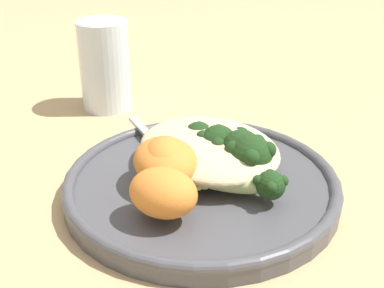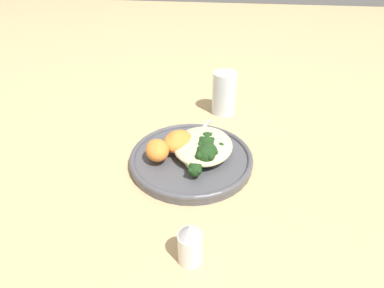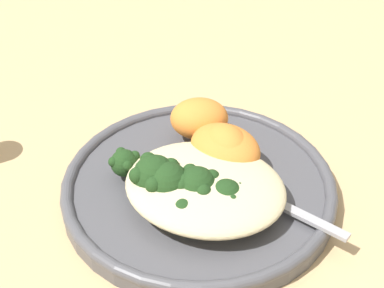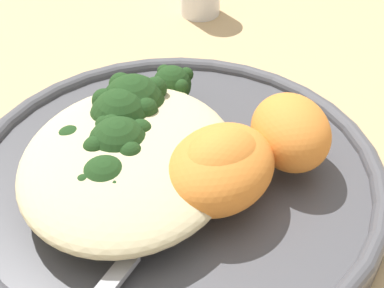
{
  "view_description": "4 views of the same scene",
  "coord_description": "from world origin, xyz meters",
  "px_view_note": "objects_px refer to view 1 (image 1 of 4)",
  "views": [
    {
      "loc": [
        0.33,
        -0.3,
        0.28
      ],
      "look_at": [
        0.01,
        -0.02,
        0.06
      ],
      "focal_mm": 50.0,
      "sensor_mm": 36.0,
      "label": 1
    },
    {
      "loc": [
        0.52,
        0.07,
        0.39
      ],
      "look_at": [
        0.02,
        -0.01,
        0.05
      ],
      "focal_mm": 28.0,
      "sensor_mm": 36.0,
      "label": 2
    },
    {
      "loc": [
        -0.15,
        0.41,
        0.42
      ],
      "look_at": [
        0.03,
        -0.03,
        0.05
      ],
      "focal_mm": 60.0,
      "sensor_mm": 36.0,
      "label": 3
    },
    {
      "loc": [
        -0.26,
        -0.08,
        0.28
      ],
      "look_at": [
        0.02,
        -0.02,
        0.04
      ],
      "focal_mm": 60.0,
      "sensor_mm": 36.0,
      "label": 4
    }
  ],
  "objects_px": {
    "water_glass": "(105,65)",
    "broccoli_stalk_2": "(234,155)",
    "sweet_potato_chunk_0": "(167,161)",
    "plate": "(202,185)",
    "sweet_potato_chunk_2": "(167,162)",
    "broccoli_stalk_5": "(199,146)",
    "spoon": "(161,147)",
    "broccoli_stalk_0": "(244,182)",
    "broccoli_stalk_4": "(215,149)",
    "broccoli_stalk_3": "(230,150)",
    "sweet_potato_chunk_1": "(163,193)",
    "broccoli_stalk_1": "(244,158)",
    "broccoli_stalk_6": "(185,159)",
    "quinoa_mound": "(210,149)"
  },
  "relations": [
    {
      "from": "quinoa_mound",
      "to": "broccoli_stalk_6",
      "type": "bearing_deg",
      "value": -101.46
    },
    {
      "from": "broccoli_stalk_3",
      "to": "sweet_potato_chunk_1",
      "type": "xyz_separation_m",
      "value": [
        0.03,
        -0.11,
        0.01
      ]
    },
    {
      "from": "broccoli_stalk_2",
      "to": "broccoli_stalk_5",
      "type": "height_order",
      "value": "broccoli_stalk_2"
    },
    {
      "from": "quinoa_mound",
      "to": "sweet_potato_chunk_1",
      "type": "xyz_separation_m",
      "value": [
        0.04,
        -0.09,
        0.01
      ]
    },
    {
      "from": "sweet_potato_chunk_2",
      "to": "plate",
      "type": "bearing_deg",
      "value": 66.46
    },
    {
      "from": "broccoli_stalk_2",
      "to": "broccoli_stalk_1",
      "type": "bearing_deg",
      "value": -87.1
    },
    {
      "from": "broccoli_stalk_0",
      "to": "broccoli_stalk_2",
      "type": "relative_size",
      "value": 1.0
    },
    {
      "from": "broccoli_stalk_4",
      "to": "sweet_potato_chunk_1",
      "type": "distance_m",
      "value": 0.09
    },
    {
      "from": "sweet_potato_chunk_0",
      "to": "plate",
      "type": "bearing_deg",
      "value": 68.54
    },
    {
      "from": "plate",
      "to": "broccoli_stalk_1",
      "type": "relative_size",
      "value": 3.08
    },
    {
      "from": "broccoli_stalk_1",
      "to": "broccoli_stalk_4",
      "type": "xyz_separation_m",
      "value": [
        -0.03,
        -0.0,
        -0.0
      ]
    },
    {
      "from": "broccoli_stalk_1",
      "to": "broccoli_stalk_0",
      "type": "bearing_deg",
      "value": -116.66
    },
    {
      "from": "sweet_potato_chunk_1",
      "to": "broccoli_stalk_5",
      "type": "bearing_deg",
      "value": 121.07
    },
    {
      "from": "broccoli_stalk_0",
      "to": "sweet_potato_chunk_1",
      "type": "height_order",
      "value": "sweet_potato_chunk_1"
    },
    {
      "from": "broccoli_stalk_5",
      "to": "sweet_potato_chunk_0",
      "type": "bearing_deg",
      "value": 147.4
    },
    {
      "from": "plate",
      "to": "broccoli_stalk_2",
      "type": "height_order",
      "value": "broccoli_stalk_2"
    },
    {
      "from": "broccoli_stalk_0",
      "to": "sweet_potato_chunk_0",
      "type": "relative_size",
      "value": 1.66
    },
    {
      "from": "broccoli_stalk_0",
      "to": "broccoli_stalk_4",
      "type": "distance_m",
      "value": 0.06
    },
    {
      "from": "quinoa_mound",
      "to": "broccoli_stalk_2",
      "type": "xyz_separation_m",
      "value": [
        0.03,
        0.0,
        0.0
      ]
    },
    {
      "from": "sweet_potato_chunk_0",
      "to": "broccoli_stalk_3",
      "type": "bearing_deg",
      "value": 82.9
    },
    {
      "from": "broccoli_stalk_3",
      "to": "sweet_potato_chunk_0",
      "type": "xyz_separation_m",
      "value": [
        -0.01,
        -0.07,
        0.01
      ]
    },
    {
      "from": "broccoli_stalk_0",
      "to": "plate",
      "type": "bearing_deg",
      "value": 156.93
    },
    {
      "from": "broccoli_stalk_1",
      "to": "broccoli_stalk_4",
      "type": "height_order",
      "value": "broccoli_stalk_1"
    },
    {
      "from": "quinoa_mound",
      "to": "broccoli_stalk_4",
      "type": "xyz_separation_m",
      "value": [
        0.01,
        0.0,
        0.0
      ]
    },
    {
      "from": "broccoli_stalk_5",
      "to": "sweet_potato_chunk_2",
      "type": "height_order",
      "value": "sweet_potato_chunk_2"
    },
    {
      "from": "spoon",
      "to": "plate",
      "type": "bearing_deg",
      "value": -165.78
    },
    {
      "from": "spoon",
      "to": "water_glass",
      "type": "height_order",
      "value": "water_glass"
    },
    {
      "from": "broccoli_stalk_2",
      "to": "sweet_potato_chunk_2",
      "type": "relative_size",
      "value": 1.23
    },
    {
      "from": "water_glass",
      "to": "broccoli_stalk_2",
      "type": "bearing_deg",
      "value": -5.55
    },
    {
      "from": "plate",
      "to": "broccoli_stalk_0",
      "type": "xyz_separation_m",
      "value": [
        0.05,
        0.01,
        0.02
      ]
    },
    {
      "from": "spoon",
      "to": "broccoli_stalk_0",
      "type": "bearing_deg",
      "value": -161.99
    },
    {
      "from": "broccoli_stalk_2",
      "to": "spoon",
      "type": "distance_m",
      "value": 0.08
    },
    {
      "from": "sweet_potato_chunk_2",
      "to": "water_glass",
      "type": "bearing_deg",
      "value": 159.84
    },
    {
      "from": "broccoli_stalk_3",
      "to": "sweet_potato_chunk_1",
      "type": "height_order",
      "value": "sweet_potato_chunk_1"
    },
    {
      "from": "plate",
      "to": "broccoli_stalk_6",
      "type": "relative_size",
      "value": 3.32
    },
    {
      "from": "sweet_potato_chunk_0",
      "to": "sweet_potato_chunk_1",
      "type": "bearing_deg",
      "value": -42.92
    },
    {
      "from": "broccoli_stalk_5",
      "to": "broccoli_stalk_6",
      "type": "xyz_separation_m",
      "value": [
        0.01,
        -0.02,
        -0.0
      ]
    },
    {
      "from": "broccoli_stalk_5",
      "to": "sweet_potato_chunk_0",
      "type": "distance_m",
      "value": 0.05
    },
    {
      "from": "sweet_potato_chunk_2",
      "to": "water_glass",
      "type": "height_order",
      "value": "water_glass"
    },
    {
      "from": "quinoa_mound",
      "to": "broccoli_stalk_5",
      "type": "distance_m",
      "value": 0.01
    },
    {
      "from": "water_glass",
      "to": "broccoli_stalk_3",
      "type": "bearing_deg",
      "value": -2.97
    },
    {
      "from": "broccoli_stalk_1",
      "to": "spoon",
      "type": "distance_m",
      "value": 0.1
    },
    {
      "from": "broccoli_stalk_4",
      "to": "spoon",
      "type": "bearing_deg",
      "value": 84.4
    },
    {
      "from": "broccoli_stalk_5",
      "to": "quinoa_mound",
      "type": "bearing_deg",
      "value": -124.33
    },
    {
      "from": "spoon",
      "to": "sweet_potato_chunk_0",
      "type": "bearing_deg",
      "value": 163.42
    },
    {
      "from": "plate",
      "to": "sweet_potato_chunk_1",
      "type": "relative_size",
      "value": 4.44
    },
    {
      "from": "broccoli_stalk_1",
      "to": "water_glass",
      "type": "relative_size",
      "value": 0.75
    },
    {
      "from": "quinoa_mound",
      "to": "broccoli_stalk_3",
      "type": "bearing_deg",
      "value": 61.66
    },
    {
      "from": "quinoa_mound",
      "to": "sweet_potato_chunk_2",
      "type": "height_order",
      "value": "sweet_potato_chunk_2"
    },
    {
      "from": "plate",
      "to": "water_glass",
      "type": "distance_m",
      "value": 0.25
    }
  ]
}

